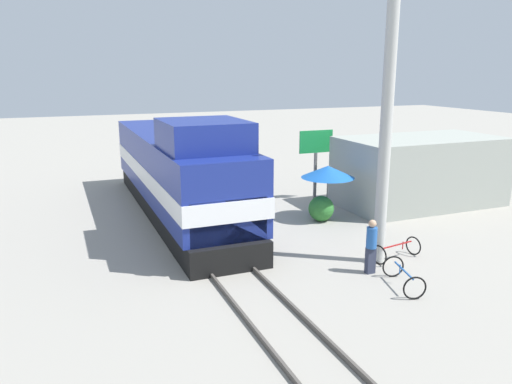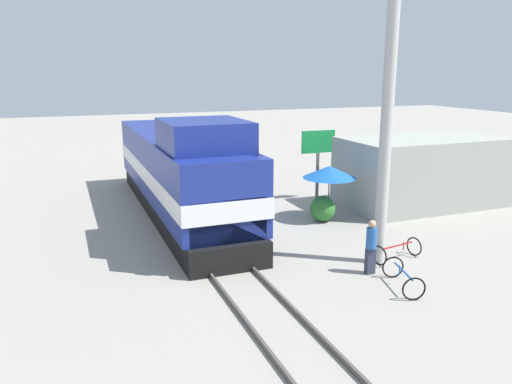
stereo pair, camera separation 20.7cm
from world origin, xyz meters
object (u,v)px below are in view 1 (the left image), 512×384
vendor_umbrella (328,172)px  billboard_sign (316,148)px  bicycle_spare (403,276)px  person_bystander (371,244)px  locomotive (179,174)px  utility_pole (387,117)px  bicycle (397,250)px

vendor_umbrella → billboard_sign: billboard_sign is taller
bicycle_spare → person_bystander: bearing=-62.9°
locomotive → vendor_umbrella: locomotive is taller
utility_pole → vendor_umbrella: 5.86m
locomotive → person_bystander: 9.65m
bicycle_spare → billboard_sign: bearing=-88.8°
billboard_sign → bicycle_spare: billboard_sign is taller
person_bystander → bicycle: person_bystander is taller
billboard_sign → person_bystander: billboard_sign is taller
bicycle → person_bystander: bearing=102.9°
vendor_umbrella → bicycle_spare: vendor_umbrella is taller
person_bystander → bicycle_spare: size_ratio=1.00×
person_bystander → locomotive: bearing=115.7°
locomotive → billboard_sign: locomotive is taller
locomotive → person_bystander: size_ratio=8.42×
billboard_sign → bicycle: bearing=-99.2°
billboard_sign → bicycle_spare: (-2.64, -10.40, -2.28)m
locomotive → billboard_sign: 7.13m
locomotive → utility_pole: 9.83m
vendor_umbrella → bicycle_spare: bearing=-101.5°
utility_pole → bicycle: utility_pole is taller
locomotive → bicycle_spare: locomotive is taller
locomotive → utility_pole: bearing=-57.7°
vendor_umbrella → person_bystander: 6.16m
utility_pole → billboard_sign: (2.08, 8.35, -2.30)m
vendor_umbrella → locomotive: bearing=154.2°
locomotive → utility_pole: size_ratio=1.55×
utility_pole → vendor_umbrella: (0.88, 5.07, -2.81)m
locomotive → bicycle: (5.71, -7.99, -1.61)m
utility_pole → billboard_sign: utility_pole is taller
vendor_umbrella → person_bystander: vendor_umbrella is taller
locomotive → vendor_umbrella: size_ratio=6.33×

